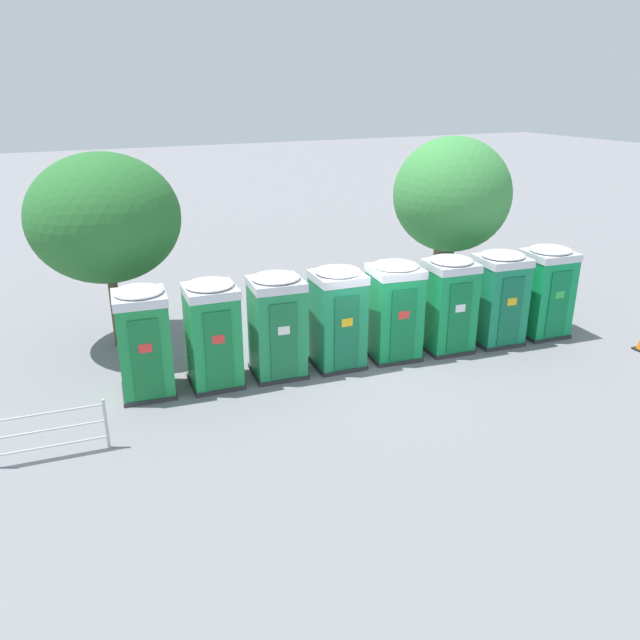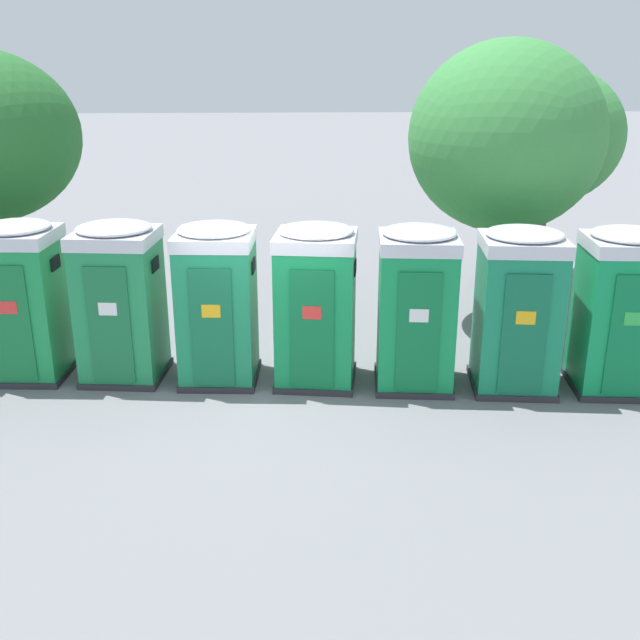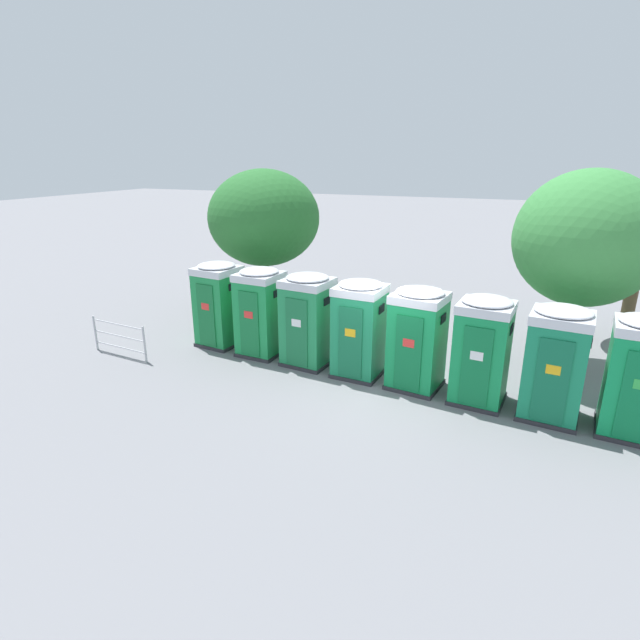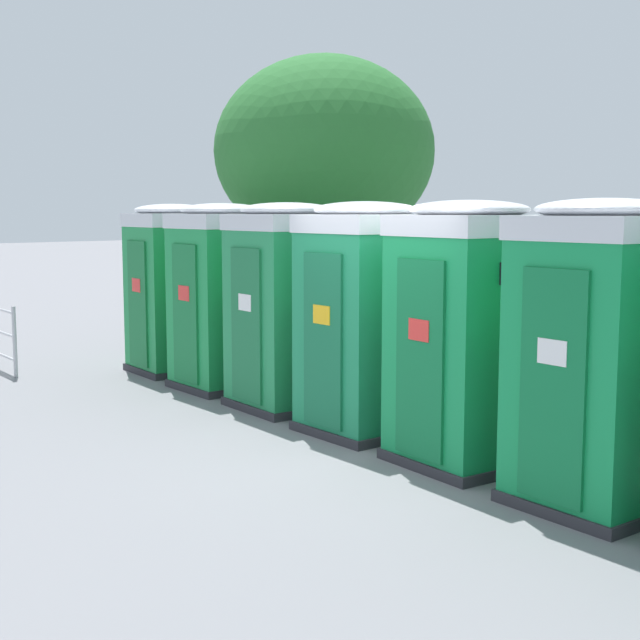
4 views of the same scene
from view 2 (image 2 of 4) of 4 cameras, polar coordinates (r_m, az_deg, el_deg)
name	(u,v)px [view 2 (image 2 of 4)]	position (r m, az deg, el deg)	size (l,w,h in m)	color
ground_plane	(265,390)	(11.74, -4.20, -5.33)	(120.00, 120.00, 0.00)	slate
portapotty_1	(24,300)	(12.69, -21.62, 1.44)	(1.25, 1.28, 2.54)	#2D2D33
portapotty_2	(120,301)	(12.15, -14.97, 1.40)	(1.36, 1.32, 2.54)	#2D2D33
portapotty_3	(217,303)	(11.75, -7.83, 1.30)	(1.28, 1.28, 2.54)	#2D2D33
portapotty_4	(316,305)	(11.57, -0.31, 1.19)	(1.39, 1.36, 2.54)	#2D2D33
portapotty_5	(416,307)	(11.54, 7.32, 0.98)	(1.31, 1.31, 2.54)	#2D2D33
portapotty_6	(518,309)	(11.75, 14.83, 0.80)	(1.36, 1.33, 2.54)	#2D2D33
portapotty_7	(620,310)	(12.19, 21.90, 0.70)	(1.34, 1.31, 2.54)	#2D2D33
street_tree_0	(506,138)	(14.22, 13.98, 13.29)	(3.50, 3.50, 5.23)	#4C3826
street_tree_1	(546,137)	(17.34, 16.87, 13.23)	(3.26, 3.26, 4.76)	brown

